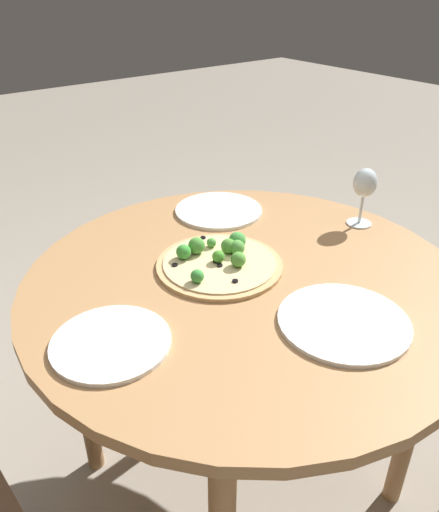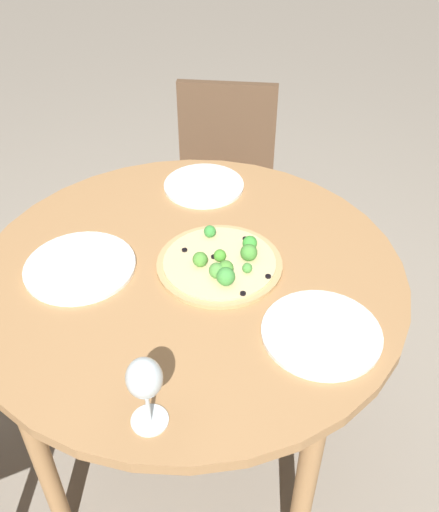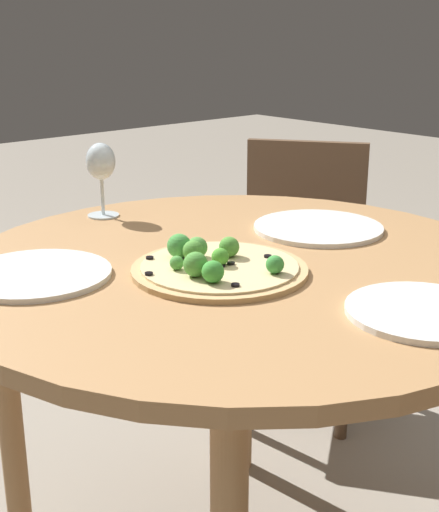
{
  "view_description": "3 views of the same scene",
  "coord_description": "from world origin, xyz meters",
  "views": [
    {
      "loc": [
        -0.75,
        0.66,
        1.39
      ],
      "look_at": [
        0.07,
        0.02,
        0.78
      ],
      "focal_mm": 35.0,
      "sensor_mm": 36.0,
      "label": 1
    },
    {
      "loc": [
        0.23,
        -1.03,
        1.66
      ],
      "look_at": [
        0.07,
        0.02,
        0.78
      ],
      "focal_mm": 40.0,
      "sensor_mm": 36.0,
      "label": 2
    },
    {
      "loc": [
        0.85,
        0.9,
        1.16
      ],
      "look_at": [
        0.07,
        0.02,
        0.78
      ],
      "focal_mm": 50.0,
      "sensor_mm": 36.0,
      "label": 3
    }
  ],
  "objects": [
    {
      "name": "pizza",
      "position": [
        0.08,
        0.02,
        0.77
      ],
      "size": [
        0.31,
        0.31,
        0.06
      ],
      "color": "tan",
      "rests_on": "dining_table"
    },
    {
      "name": "plate_near",
      "position": [
        0.32,
        -0.17,
        0.76
      ],
      "size": [
        0.26,
        0.26,
        0.01
      ],
      "color": "white",
      "rests_on": "dining_table"
    },
    {
      "name": "ground_plane",
      "position": [
        0.0,
        0.0,
        0.0
      ],
      "size": [
        12.0,
        12.0,
        0.0
      ],
      "primitive_type": "plane",
      "color": "gray"
    },
    {
      "name": "chair",
      "position": [
        -0.04,
        0.86,
        0.44
      ],
      "size": [
        0.42,
        0.42,
        0.82
      ],
      "rotation": [
        0.0,
        0.0,
        0.05
      ],
      "color": "brown",
      "rests_on": "ground_plane"
    },
    {
      "name": "wine_glass",
      "position": [
        0.01,
        -0.44,
        0.87
      ],
      "size": [
        0.07,
        0.07,
        0.17
      ],
      "color": "silver",
      "rests_on": "dining_table"
    },
    {
      "name": "plate_far",
      "position": [
        -0.26,
        -0.04,
        0.76
      ],
      "size": [
        0.27,
        0.27,
        0.01
      ],
      "color": "white",
      "rests_on": "dining_table"
    },
    {
      "name": "plate_side",
      "position": [
        -0.03,
        0.37,
        0.76
      ],
      "size": [
        0.23,
        0.23,
        0.01
      ],
      "color": "white",
      "rests_on": "dining_table"
    },
    {
      "name": "dining_table",
      "position": [
        0.0,
        0.0,
        0.67
      ],
      "size": [
        1.05,
        1.05,
        0.75
      ],
      "color": "#A87A4C",
      "rests_on": "ground_plane"
    }
  ]
}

